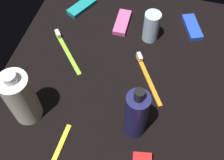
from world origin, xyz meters
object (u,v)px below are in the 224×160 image
(snack_bar_blue, at_px, (192,27))
(snack_bar_pink, at_px, (122,22))
(snack_bar_teal, at_px, (82,7))
(bodywash_bottle, at_px, (21,98))
(lotion_bottle, at_px, (136,115))
(deodorant_stick, at_px, (151,27))
(toothbrush_orange, at_px, (147,75))
(toothbrush_lime, at_px, (66,49))

(snack_bar_blue, relative_size, snack_bar_pink, 1.00)
(snack_bar_teal, bearing_deg, bodywash_bottle, -153.97)
(lotion_bottle, distance_m, bodywash_bottle, 0.28)
(deodorant_stick, bearing_deg, snack_bar_pink, 70.74)
(lotion_bottle, xyz_separation_m, snack_bar_pink, (0.35, 0.12, -0.08))
(bodywash_bottle, bearing_deg, snack_bar_pink, -22.70)
(toothbrush_orange, relative_size, snack_bar_teal, 1.52)
(toothbrush_orange, height_order, snack_bar_teal, toothbrush_orange)
(toothbrush_orange, bearing_deg, toothbrush_lime, 83.98)
(toothbrush_lime, height_order, snack_bar_blue, toothbrush_lime)
(toothbrush_lime, height_order, snack_bar_teal, toothbrush_lime)
(deodorant_stick, height_order, snack_bar_blue, deodorant_stick)
(toothbrush_orange, xyz_separation_m, snack_bar_teal, (0.21, 0.27, 0.00))
(deodorant_stick, distance_m, snack_bar_blue, 0.15)
(bodywash_bottle, bearing_deg, lotion_bottle, -83.97)
(toothbrush_lime, xyz_separation_m, snack_bar_blue, (0.19, -0.36, 0.00))
(deodorant_stick, bearing_deg, toothbrush_lime, 116.92)
(bodywash_bottle, xyz_separation_m, deodorant_stick, (0.34, -0.26, -0.03))
(deodorant_stick, relative_size, snack_bar_pink, 0.96)
(bodywash_bottle, xyz_separation_m, snack_bar_blue, (0.42, -0.38, -0.07))
(bodywash_bottle, distance_m, snack_bar_blue, 0.57)
(deodorant_stick, bearing_deg, snack_bar_blue, -59.05)
(lotion_bottle, height_order, bodywash_bottle, lotion_bottle)
(lotion_bottle, relative_size, deodorant_stick, 1.91)
(lotion_bottle, xyz_separation_m, bodywash_bottle, (-0.03, 0.28, -0.00))
(snack_bar_pink, relative_size, snack_bar_teal, 1.00)
(lotion_bottle, height_order, snack_bar_teal, lotion_bottle)
(lotion_bottle, xyz_separation_m, snack_bar_teal, (0.38, 0.27, -0.08))
(deodorant_stick, bearing_deg, snack_bar_teal, 74.72)
(toothbrush_orange, relative_size, snack_bar_pink, 1.52)
(snack_bar_blue, height_order, snack_bar_pink, same)
(lotion_bottle, distance_m, toothbrush_orange, 0.18)
(toothbrush_orange, xyz_separation_m, snack_bar_blue, (0.22, -0.10, 0.00))
(toothbrush_lime, height_order, snack_bar_pink, toothbrush_lime)
(bodywash_bottle, bearing_deg, snack_bar_teal, -0.99)
(deodorant_stick, xyz_separation_m, snack_bar_pink, (0.03, 0.10, -0.04))
(bodywash_bottle, relative_size, toothbrush_orange, 1.15)
(deodorant_stick, bearing_deg, lotion_bottle, -176.06)
(deodorant_stick, bearing_deg, toothbrush_orange, -171.50)
(lotion_bottle, relative_size, snack_bar_teal, 1.83)
(snack_bar_blue, xyz_separation_m, snack_bar_teal, (-0.01, 0.37, 0.00))
(snack_bar_teal, bearing_deg, deodorant_stick, -78.26)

